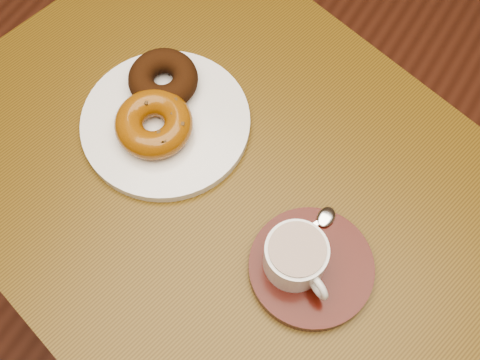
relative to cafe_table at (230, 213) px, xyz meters
The scene contains 7 objects.
cafe_table is the anchor object (origin of this frame).
donut_plate 0.19m from the cafe_table, 168.44° to the left, with size 0.25×0.25×0.02m, color white.
donut_cinnamon 0.25m from the cafe_table, 155.35° to the left, with size 0.11×0.11×0.04m, color black.
donut_caramel 0.21m from the cafe_table, behind, with size 0.12×0.12×0.04m.
saucer 0.23m from the cafe_table, 18.26° to the right, with size 0.17×0.17×0.02m, color #390D07.
coffee_cup 0.24m from the cafe_table, 23.91° to the right, with size 0.10×0.08×0.06m.
teaspoon 0.21m from the cafe_table, ahead, with size 0.05×0.10×0.01m.
Camera 1 is at (0.15, -0.10, 1.62)m, focal length 45.00 mm.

